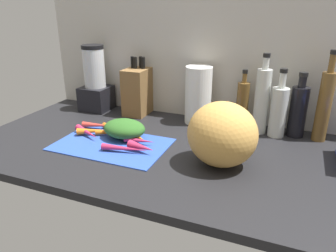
{
  "coord_description": "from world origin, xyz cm",
  "views": [
    {
      "loc": [
        34.89,
        -103.82,
        52.51
      ],
      "look_at": [
        -4.89,
        -5.5,
        10.76
      ],
      "focal_mm": 34.07,
      "sensor_mm": 36.0,
      "label": 1
    }
  ],
  "objects_px": {
    "carrot_11": "(130,132)",
    "knife_block": "(138,91)",
    "carrot_10": "(140,141)",
    "bottle_3": "(298,110)",
    "carrot_6": "(113,132)",
    "carrot_9": "(98,125)",
    "bottle_0": "(242,104)",
    "bottle_1": "(262,100)",
    "carrot_5": "(123,129)",
    "cutting_board": "(112,144)",
    "carrot_0": "(141,147)",
    "carrot_1": "(125,148)",
    "winter_squash": "(222,134)",
    "paper_towel_roll": "(198,95)",
    "carrot_2": "(87,132)",
    "carrot_3": "(135,136)",
    "carrot_7": "(119,128)",
    "bottle_4": "(324,105)",
    "carrot_8": "(119,131)",
    "bottle_2": "(279,111)",
    "blender_appliance": "(95,83)",
    "carrot_4": "(94,131)"
  },
  "relations": [
    {
      "from": "carrot_11",
      "to": "knife_block",
      "type": "relative_size",
      "value": 0.52
    },
    {
      "from": "carrot_10",
      "to": "bottle_3",
      "type": "height_order",
      "value": "bottle_3"
    },
    {
      "from": "carrot_6",
      "to": "carrot_9",
      "type": "relative_size",
      "value": 1.01
    },
    {
      "from": "bottle_0",
      "to": "bottle_1",
      "type": "relative_size",
      "value": 0.77
    },
    {
      "from": "carrot_5",
      "to": "carrot_10",
      "type": "bearing_deg",
      "value": -34.38
    },
    {
      "from": "cutting_board",
      "to": "knife_block",
      "type": "distance_m",
      "value": 0.41
    },
    {
      "from": "carrot_0",
      "to": "carrot_1",
      "type": "bearing_deg",
      "value": -156.79
    },
    {
      "from": "carrot_9",
      "to": "bottle_0",
      "type": "height_order",
      "value": "bottle_0"
    },
    {
      "from": "winter_squash",
      "to": "paper_towel_roll",
      "type": "xyz_separation_m",
      "value": [
        -0.19,
        0.36,
        0.02
      ]
    },
    {
      "from": "carrot_2",
      "to": "carrot_3",
      "type": "relative_size",
      "value": 1.42
    },
    {
      "from": "carrot_7",
      "to": "carrot_11",
      "type": "height_order",
      "value": "carrot_11"
    },
    {
      "from": "carrot_11",
      "to": "bottle_0",
      "type": "bearing_deg",
      "value": 35.23
    },
    {
      "from": "carrot_1",
      "to": "carrot_5",
      "type": "distance_m",
      "value": 0.19
    },
    {
      "from": "carrot_2",
      "to": "carrot_9",
      "type": "relative_size",
      "value": 1.05
    },
    {
      "from": "bottle_4",
      "to": "carrot_1",
      "type": "bearing_deg",
      "value": -148.73
    },
    {
      "from": "carrot_1",
      "to": "bottle_0",
      "type": "height_order",
      "value": "bottle_0"
    },
    {
      "from": "carrot_3",
      "to": "carrot_10",
      "type": "distance_m",
      "value": 0.04
    },
    {
      "from": "carrot_7",
      "to": "carrot_8",
      "type": "bearing_deg",
      "value": -59.14
    },
    {
      "from": "paper_towel_roll",
      "to": "carrot_0",
      "type": "bearing_deg",
      "value": -103.75
    },
    {
      "from": "bottle_0",
      "to": "carrot_0",
      "type": "bearing_deg",
      "value": -125.33
    },
    {
      "from": "carrot_3",
      "to": "carrot_2",
      "type": "bearing_deg",
      "value": -169.83
    },
    {
      "from": "carrot_2",
      "to": "carrot_5",
      "type": "relative_size",
      "value": 0.95
    },
    {
      "from": "bottle_4",
      "to": "bottle_0",
      "type": "bearing_deg",
      "value": 174.57
    },
    {
      "from": "winter_squash",
      "to": "knife_block",
      "type": "relative_size",
      "value": 0.84
    },
    {
      "from": "carrot_10",
      "to": "bottle_2",
      "type": "bearing_deg",
      "value": 31.86
    },
    {
      "from": "carrot_6",
      "to": "carrot_3",
      "type": "bearing_deg",
      "value": -7.29
    },
    {
      "from": "carrot_1",
      "to": "bottle_3",
      "type": "xyz_separation_m",
      "value": [
        0.57,
        0.42,
        0.09
      ]
    },
    {
      "from": "carrot_1",
      "to": "bottle_4",
      "type": "height_order",
      "value": "bottle_4"
    },
    {
      "from": "carrot_7",
      "to": "bottle_0",
      "type": "xyz_separation_m",
      "value": [
        0.47,
        0.26,
        0.09
      ]
    },
    {
      "from": "carrot_2",
      "to": "carrot_7",
      "type": "bearing_deg",
      "value": 45.92
    },
    {
      "from": "carrot_7",
      "to": "bottle_4",
      "type": "distance_m",
      "value": 0.83
    },
    {
      "from": "knife_block",
      "to": "bottle_4",
      "type": "height_order",
      "value": "bottle_4"
    },
    {
      "from": "carrot_0",
      "to": "carrot_3",
      "type": "relative_size",
      "value": 1.0
    },
    {
      "from": "carrot_5",
      "to": "paper_towel_roll",
      "type": "distance_m",
      "value": 0.37
    },
    {
      "from": "carrot_2",
      "to": "winter_squash",
      "type": "bearing_deg",
      "value": -2.35
    },
    {
      "from": "carrot_0",
      "to": "blender_appliance",
      "type": "xyz_separation_m",
      "value": [
        -0.44,
        0.38,
        0.12
      ]
    },
    {
      "from": "carrot_2",
      "to": "carrot_6",
      "type": "distance_m",
      "value": 0.11
    },
    {
      "from": "blender_appliance",
      "to": "bottle_1",
      "type": "bearing_deg",
      "value": -0.35
    },
    {
      "from": "paper_towel_roll",
      "to": "bottle_3",
      "type": "xyz_separation_m",
      "value": [
        0.42,
        0.0,
        -0.02
      ]
    },
    {
      "from": "bottle_3",
      "to": "cutting_board",
      "type": "bearing_deg",
      "value": -150.8
    },
    {
      "from": "carrot_7",
      "to": "carrot_4",
      "type": "bearing_deg",
      "value": -136.67
    },
    {
      "from": "carrot_3",
      "to": "bottle_2",
      "type": "xyz_separation_m",
      "value": [
        0.52,
        0.27,
        0.09
      ]
    },
    {
      "from": "carrot_9",
      "to": "carrot_11",
      "type": "bearing_deg",
      "value": -5.02
    },
    {
      "from": "knife_block",
      "to": "bottle_1",
      "type": "height_order",
      "value": "bottle_1"
    },
    {
      "from": "carrot_0",
      "to": "bottle_2",
      "type": "relative_size",
      "value": 0.38
    },
    {
      "from": "carrot_4",
      "to": "carrot_5",
      "type": "xyz_separation_m",
      "value": [
        0.1,
        0.07,
        -0.0
      ]
    },
    {
      "from": "carrot_11",
      "to": "paper_towel_roll",
      "type": "xyz_separation_m",
      "value": [
        0.21,
        0.26,
        0.11
      ]
    },
    {
      "from": "cutting_board",
      "to": "carrot_7",
      "type": "xyz_separation_m",
      "value": [
        -0.04,
        0.12,
        0.02
      ]
    },
    {
      "from": "carrot_6",
      "to": "bottle_2",
      "type": "distance_m",
      "value": 0.68
    },
    {
      "from": "carrot_1",
      "to": "carrot_4",
      "type": "relative_size",
      "value": 1.24
    }
  ]
}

